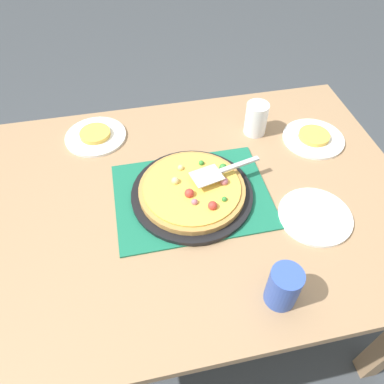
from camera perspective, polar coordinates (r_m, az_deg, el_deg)
ground_plane at (r=1.79m, az=-0.00°, el=-16.45°), size 8.00×8.00×0.00m
dining_table at (r=1.24m, az=-0.00°, el=-3.95°), size 1.40×1.00×0.75m
placemat at (r=1.15m, az=-0.00°, el=-0.56°), size 0.48×0.36×0.01m
pizza_pan at (r=1.14m, az=-0.00°, el=-0.23°), size 0.38×0.38×0.01m
pizza at (r=1.13m, az=0.07°, el=0.44°), size 0.33×0.33×0.05m
plate_near_left at (r=1.41m, az=18.39°, el=7.93°), size 0.22×0.22×0.01m
plate_far_right at (r=1.39m, az=-14.79°, el=8.39°), size 0.22×0.22×0.01m
plate_side at (r=1.16m, az=18.64°, el=-3.59°), size 0.22×0.22×0.01m
served_slice_left at (r=1.40m, az=18.52°, el=8.33°), size 0.11×0.11×0.02m
served_slice_right at (r=1.39m, az=-14.89°, el=8.79°), size 0.11×0.11×0.02m
cup_near at (r=1.36m, az=9.97°, el=11.19°), size 0.08×0.08×0.12m
cup_far at (r=0.94m, az=14.07°, el=-14.16°), size 0.08×0.08×0.12m
pizza_server at (r=1.13m, az=4.47°, el=3.27°), size 0.23×0.10×0.01m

